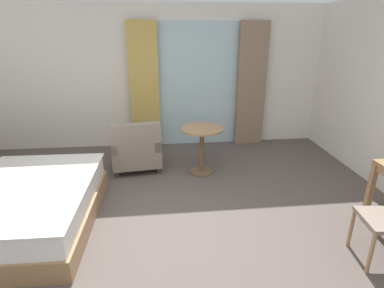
% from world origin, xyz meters
% --- Properties ---
extents(ground, '(6.70, 6.43, 0.10)m').
position_xyz_m(ground, '(0.00, 0.00, -0.05)').
color(ground, '#564C47').
extents(wall_back, '(6.30, 0.12, 2.52)m').
position_xyz_m(wall_back, '(0.00, 2.96, 1.26)').
color(wall_back, white).
rests_on(wall_back, ground).
extents(balcony_glass_door, '(1.50, 0.02, 2.22)m').
position_xyz_m(balcony_glass_door, '(0.75, 2.88, 1.11)').
color(balcony_glass_door, silver).
rests_on(balcony_glass_door, ground).
extents(curtain_panel_left, '(0.51, 0.10, 2.24)m').
position_xyz_m(curtain_panel_left, '(-0.22, 2.78, 1.12)').
color(curtain_panel_left, tan).
rests_on(curtain_panel_left, ground).
extents(curtain_panel_right, '(0.52, 0.10, 2.24)m').
position_xyz_m(curtain_panel_right, '(1.72, 2.78, 1.12)').
color(curtain_panel_right, '#897056').
rests_on(curtain_panel_right, ground).
extents(armchair_by_window, '(0.82, 0.83, 0.82)m').
position_xyz_m(armchair_by_window, '(-0.36, 1.81, 0.33)').
color(armchair_by_window, gray).
rests_on(armchair_by_window, ground).
extents(round_cafe_table, '(0.63, 0.63, 0.72)m').
position_xyz_m(round_cafe_table, '(0.65, 1.56, 0.53)').
color(round_cafe_table, '#9E754C').
rests_on(round_cafe_table, ground).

